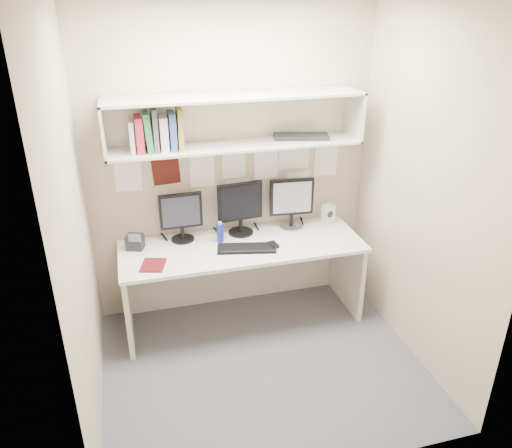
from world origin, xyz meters
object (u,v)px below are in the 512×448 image
object	(u,v)px
monitor_left	(181,215)
speaker	(328,214)
desk	(243,282)
desk_phone	(135,242)
monitor_right	(292,201)
keyboard	(247,248)
maroon_notebook	(153,265)
monitor_center	(240,206)

from	to	relation	value
monitor_left	speaker	bearing A→B (deg)	-1.77
desk	desk_phone	xyz separation A→B (m)	(-0.85, 0.15, 0.43)
monitor_left	monitor_right	xyz separation A→B (m)	(0.96, -0.00, 0.02)
monitor_right	keyboard	bearing A→B (deg)	-142.18
maroon_notebook	speaker	bearing A→B (deg)	29.47
speaker	desk_phone	xyz separation A→B (m)	(-1.70, -0.06, -0.03)
monitor_left	keyboard	world-z (taller)	monitor_left
desk	monitor_center	size ratio (longest dim) A/B	4.39
desk	monitor_left	distance (m)	0.78
keyboard	monitor_right	bearing A→B (deg)	45.49
keyboard	desk_phone	bearing A→B (deg)	176.18
monitor_center	maroon_notebook	world-z (taller)	monitor_center
monitor_right	maroon_notebook	bearing A→B (deg)	-157.99
desk	maroon_notebook	world-z (taller)	maroon_notebook
monitor_left	monitor_center	world-z (taller)	monitor_center
keyboard	maroon_notebook	bearing A→B (deg)	-162.40
monitor_center	keyboard	distance (m)	0.40
monitor_left	maroon_notebook	size ratio (longest dim) A/B	1.94
desk	speaker	xyz separation A→B (m)	(0.84, 0.21, 0.45)
monitor_left	monitor_center	distance (m)	0.50
desk	desk_phone	world-z (taller)	desk_phone
monitor_center	keyboard	world-z (taller)	monitor_center
monitor_left	desk_phone	world-z (taller)	monitor_left
desk	monitor_center	xyz separation A→B (m)	(0.04, 0.22, 0.61)
maroon_notebook	monitor_left	bearing A→B (deg)	70.70
keyboard	desk	bearing A→B (deg)	109.59
monitor_right	keyboard	world-z (taller)	monitor_right
monitor_center	desk_phone	size ratio (longest dim) A/B	2.83
desk	monitor_center	bearing A→B (deg)	80.00
monitor_left	maroon_notebook	world-z (taller)	monitor_left
monitor_right	desk_phone	bearing A→B (deg)	-172.52
monitor_left	monitor_center	bearing A→B (deg)	-1.26
monitor_right	keyboard	distance (m)	0.63
monitor_right	maroon_notebook	xyz separation A→B (m)	(-1.24, -0.39, -0.24)
speaker	monitor_center	bearing A→B (deg)	160.65
monitor_center	keyboard	xyz separation A→B (m)	(-0.03, -0.32, -0.24)
speaker	desk	bearing A→B (deg)	175.31
maroon_notebook	desk_phone	size ratio (longest dim) A/B	1.32
monitor_left	desk_phone	xyz separation A→B (m)	(-0.39, -0.07, -0.17)
desk_phone	monitor_left	bearing A→B (deg)	29.60
keyboard	speaker	size ratio (longest dim) A/B	2.64
desk	keyboard	distance (m)	0.39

